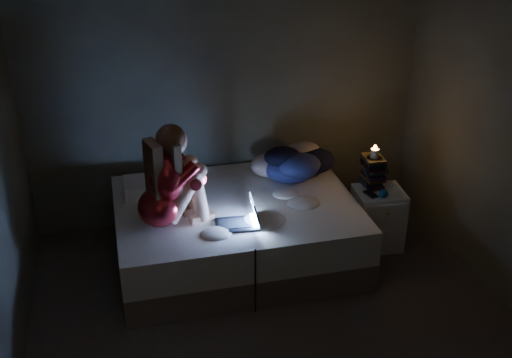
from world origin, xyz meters
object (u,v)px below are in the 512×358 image
object	(u,v)px
candle	(375,154)
nightstand	(377,218)
laptop	(237,212)
woman	(157,179)
bed	(236,231)
phone	(371,195)

from	to	relation	value
candle	nightstand	bearing A→B (deg)	-67.70
laptop	candle	bearing A→B (deg)	20.25
woman	candle	world-z (taller)	woman
laptop	woman	bearing A→B (deg)	172.26
bed	candle	bearing A→B (deg)	0.20
bed	candle	xyz separation A→B (m)	(1.22, 0.00, 0.59)
laptop	phone	bearing A→B (deg)	14.42
woman	phone	distance (m)	1.85
woman	nightstand	world-z (taller)	woman
woman	candle	xyz separation A→B (m)	(1.87, 0.25, -0.10)
woman	nightstand	bearing A→B (deg)	-11.68
woman	phone	world-z (taller)	woman
laptop	nightstand	world-z (taller)	laptop
nightstand	phone	world-z (taller)	phone
candle	phone	bearing A→B (deg)	-113.53
bed	phone	xyz separation A→B (m)	(1.16, -0.15, 0.28)
phone	laptop	bearing A→B (deg)	172.05
laptop	candle	size ratio (longest dim) A/B	4.28
laptop	phone	size ratio (longest dim) A/B	2.45
nightstand	bed	bearing A→B (deg)	-179.51
bed	candle	distance (m)	1.36
woman	nightstand	size ratio (longest dim) A/B	1.53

